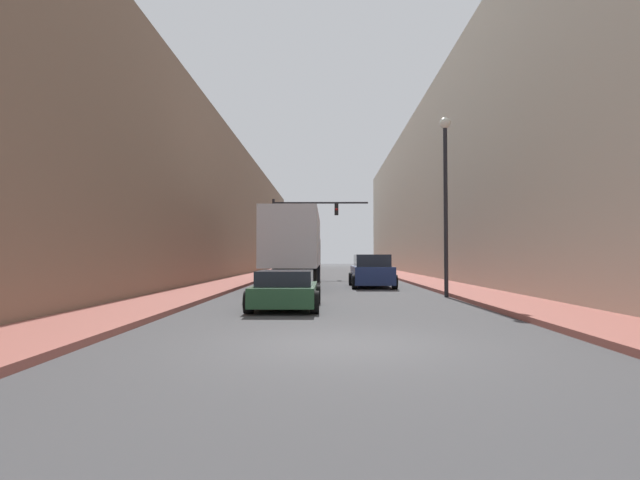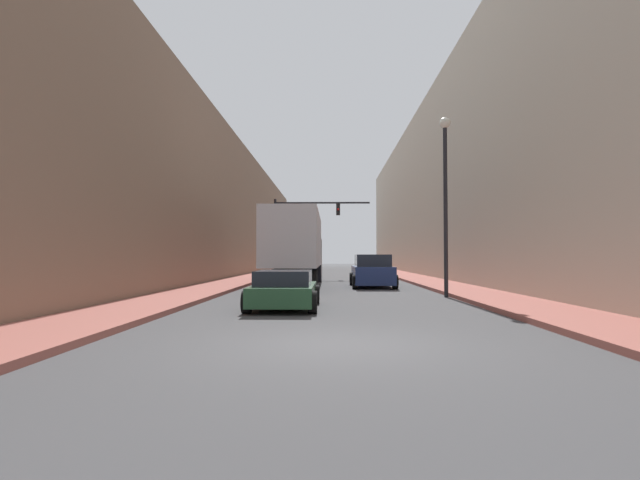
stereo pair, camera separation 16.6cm
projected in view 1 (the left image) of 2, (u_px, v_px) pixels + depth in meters
ground_plane at (343, 345)px, 9.01m from camera, size 200.00×200.00×0.00m
sidewalk_right at (405, 276)px, 38.92m from camera, size 2.57×80.00×0.15m
sidewalk_left at (256, 276)px, 39.07m from camera, size 2.57×80.00×0.15m
building_right at (460, 189)px, 39.09m from camera, size 6.00×80.00×13.87m
building_left at (202, 209)px, 39.31m from camera, size 6.00×80.00×10.68m
semi_truck at (296, 246)px, 27.05m from camera, size 2.50×12.90×3.80m
sedan_car at (286, 290)px, 15.41m from camera, size 2.10×4.23×1.17m
suv_car at (371, 272)px, 26.14m from camera, size 2.22×4.66×1.70m
traffic_signal_gantry at (297, 222)px, 38.40m from camera, size 7.40×0.35×6.04m
street_lamp at (446, 182)px, 19.73m from camera, size 0.44×0.44×7.12m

